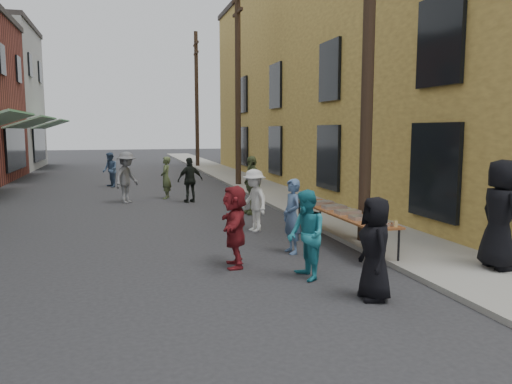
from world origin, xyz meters
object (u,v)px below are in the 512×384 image
guest_front_a (375,249)px  server (500,214)px  utility_pole_far (197,100)px  utility_pole_near (369,37)px  utility_pole_mid (238,85)px  catering_tray_sausage (379,223)px  guest_front_c (306,235)px  serving_table (341,213)px

guest_front_a → server: bearing=111.4°
utility_pole_far → utility_pole_near: bearing=-90.0°
utility_pole_mid → catering_tray_sausage: bearing=-92.1°
guest_front_a → server: (2.77, 0.63, 0.29)m
utility_pole_near → guest_front_a: 5.23m
guest_front_c → server: bearing=79.0°
serving_table → catering_tray_sausage: catering_tray_sausage is taller
utility_pole_far → server: (1.21, -26.70, -3.43)m
utility_pole_mid → guest_front_c: bearing=-98.8°
guest_front_a → server: server is taller
utility_pole_far → guest_front_a: (-1.55, -27.33, -3.72)m
catering_tray_sausage → guest_front_c: (-1.68, -0.55, -0.02)m
utility_pole_near → serving_table: size_ratio=2.25×
serving_table → guest_front_c: bearing=-127.4°
utility_pole_mid → guest_front_c: 14.75m
utility_pole_near → serving_table: utility_pole_near is taller
catering_tray_sausage → server: server is taller
catering_tray_sausage → guest_front_a: guest_front_a is taller
guest_front_c → server: 3.46m
server → catering_tray_sausage: bearing=63.4°
guest_front_a → guest_front_c: bearing=-144.3°
serving_table → guest_front_a: 3.58m
utility_pole_far → guest_front_c: utility_pole_far is taller
utility_pole_near → guest_front_c: size_ratio=5.86×
guest_front_a → catering_tray_sausage: bearing=157.9°
serving_table → server: size_ratio=2.07×
catering_tray_sausage → utility_pole_far: bearing=88.9°
utility_pole_mid → guest_front_a: 15.85m
utility_pole_near → guest_front_c: utility_pole_near is taller
utility_pole_far → server: utility_pole_far is taller
guest_front_a → guest_front_c: (-0.63, 1.22, -0.01)m
serving_table → server: bearing=-58.5°
guest_front_c → utility_pole_mid: bearing=170.2°
catering_tray_sausage → serving_table: bearing=90.0°
guest_front_a → utility_pole_near: bearing=163.6°
guest_front_a → guest_front_c: guest_front_a is taller
utility_pole_near → guest_front_c: 4.81m
serving_table → utility_pole_far: bearing=88.8°
utility_pole_far → guest_front_c: bearing=-94.8°
utility_pole_near → utility_pole_mid: (0.00, 12.00, 0.00)m
utility_pole_near → guest_front_a: bearing=-115.0°
catering_tray_sausage → guest_front_a: 2.06m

